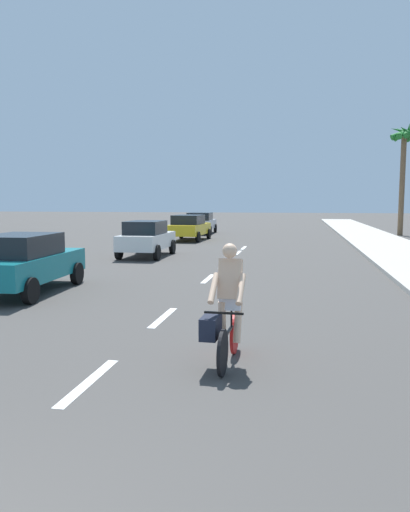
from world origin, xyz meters
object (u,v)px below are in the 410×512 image
parked_car_yellow (189,227)px  parked_car_silver (200,222)px  cyclist (226,310)px  palm_tree_distant (404,148)px  parked_car_teal (23,262)px  parked_car_white (147,238)px

parked_car_yellow → parked_car_silver: 6.26m
cyclist → palm_tree_distant: 31.12m
parked_car_teal → parked_car_white: same height
parked_car_white → parked_car_silver: (-0.64, 15.31, 0.01)m
cyclist → parked_car_white: 14.60m
cyclist → parked_car_yellow: size_ratio=0.41×
parked_car_teal → parked_car_silver: (-0.00, 24.12, 0.00)m
parked_car_yellow → palm_tree_distant: palm_tree_distant is taller
parked_car_silver → palm_tree_distant: palm_tree_distant is taller
parked_car_yellow → parked_car_silver: same height
parked_car_silver → palm_tree_distant: (14.24, 0.73, 5.27)m
parked_car_yellow → parked_car_silver: size_ratio=0.99×
palm_tree_distant → parked_car_silver: bearing=-177.1°
cyclist → parked_car_white: bearing=-66.1°
parked_car_white → parked_car_yellow: size_ratio=0.89×
cyclist → palm_tree_distant: palm_tree_distant is taller
parked_car_silver → cyclist: bearing=-80.3°
parked_car_teal → parked_car_silver: size_ratio=0.95×
cyclist → parked_car_yellow: bearing=-74.2°
parked_car_teal → parked_car_yellow: (0.52, 17.88, 0.00)m
parked_car_white → parked_car_silver: bearing=91.7°
parked_car_white → palm_tree_distant: bearing=49.0°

